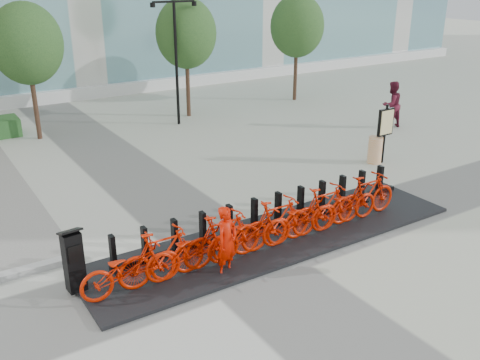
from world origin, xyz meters
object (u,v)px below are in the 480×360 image
worker_red (227,241)px  map_sign (386,125)px  kiosk (73,260)px  bike_0 (129,268)px  construction_barrel (375,150)px  pedestrian (391,105)px

worker_red → map_sign: 8.81m
worker_red → kiosk: bearing=138.4°
bike_0 → construction_barrel: size_ratio=2.19×
kiosk → pedestrian: bearing=14.6°
worker_red → construction_barrel: 8.62m
bike_0 → construction_barrel: bearing=-73.0°
bike_0 → map_sign: bearing=-74.1°
kiosk → construction_barrel: 11.10m
map_sign → pedestrian: bearing=38.0°
map_sign → kiosk: bearing=-170.1°
kiosk → map_sign: map_sign is taller
bike_0 → map_sign: size_ratio=0.99×
worker_red → map_sign: map_sign is taller
construction_barrel → worker_red: bearing=-156.7°
worker_red → construction_barrel: bearing=0.7°
worker_red → construction_barrel: size_ratio=1.72×
kiosk → worker_red: size_ratio=0.89×
bike_0 → construction_barrel: 10.41m
pedestrian → map_sign: 4.63m
kiosk → map_sign: 11.33m
kiosk → worker_red: worker_red is taller
construction_barrel → bike_0: bearing=-163.0°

